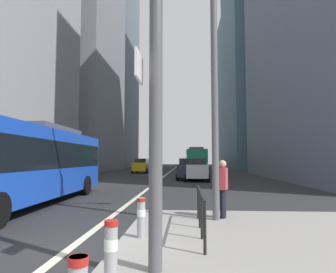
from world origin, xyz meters
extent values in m
plane|color=#28282B|center=(0.00, 20.00, 0.00)|extent=(160.00, 160.00, 0.00)
cube|color=beige|center=(0.00, 30.00, 0.01)|extent=(0.20, 80.00, 0.01)
cube|color=gray|center=(-16.00, 40.89, 21.52)|extent=(12.87, 18.48, 43.03)
cube|color=slate|center=(-16.00, 62.91, 26.98)|extent=(11.32, 18.61, 53.97)
cube|color=slate|center=(17.00, 48.15, 26.13)|extent=(13.95, 18.18, 52.25)
cube|color=slate|center=(17.00, 71.22, 17.51)|extent=(12.97, 23.65, 35.02)
cube|color=blue|center=(-3.97, 5.37, 1.73)|extent=(2.80, 12.08, 2.75)
cube|color=black|center=(-3.97, 5.37, 2.07)|extent=(2.83, 11.84, 1.10)
cube|color=#4C4C51|center=(-4.02, 7.17, 3.25)|extent=(1.86, 4.37, 0.30)
cylinder|color=black|center=(-2.87, 9.24, 0.50)|extent=(0.32, 1.01, 1.00)
cylinder|color=black|center=(-5.27, 9.18, 0.50)|extent=(0.32, 1.01, 1.00)
cylinder|color=black|center=(-6.58, 8.27, 0.32)|extent=(0.24, 0.65, 0.64)
cube|color=#198456|center=(3.65, 34.71, 1.73)|extent=(2.66, 10.64, 2.75)
cube|color=black|center=(3.65, 34.71, 2.07)|extent=(2.70, 10.43, 1.10)
cube|color=#4C4C51|center=(3.68, 33.12, 3.25)|extent=(1.81, 3.84, 0.30)
cylinder|color=black|center=(2.40, 38.09, 0.50)|extent=(0.32, 1.00, 1.00)
cylinder|color=black|center=(4.80, 38.12, 0.50)|extent=(0.32, 1.00, 1.00)
cylinder|color=black|center=(2.51, 31.30, 0.50)|extent=(0.32, 1.00, 1.00)
cylinder|color=black|center=(4.91, 31.34, 0.50)|extent=(0.32, 1.00, 1.00)
cube|color=red|center=(3.67, 53.74, 1.73)|extent=(2.56, 11.18, 2.75)
cube|color=black|center=(3.67, 53.74, 2.07)|extent=(2.59, 10.96, 1.10)
cube|color=#4C4C51|center=(3.68, 52.07, 3.25)|extent=(1.77, 4.03, 0.30)
cylinder|color=black|center=(2.46, 57.31, 0.50)|extent=(0.30, 1.00, 1.00)
cylinder|color=black|center=(4.86, 57.32, 0.50)|extent=(0.30, 1.00, 1.00)
cylinder|color=black|center=(2.49, 50.16, 0.50)|extent=(0.30, 1.00, 1.00)
cylinder|color=black|center=(4.89, 50.17, 0.50)|extent=(0.30, 1.00, 1.00)
cube|color=gold|center=(-3.69, 33.90, 0.87)|extent=(1.83, 4.25, 1.10)
cube|color=black|center=(-3.68, 34.05, 1.68)|extent=(1.52, 2.30, 0.52)
cylinder|color=black|center=(-2.79, 32.45, 0.32)|extent=(0.23, 0.64, 0.64)
cylinder|color=black|center=(-4.61, 32.47, 0.32)|extent=(0.23, 0.64, 0.64)
cylinder|color=black|center=(-2.76, 35.32, 0.32)|extent=(0.23, 0.64, 0.64)
cylinder|color=black|center=(-4.58, 35.34, 0.32)|extent=(0.23, 0.64, 0.64)
cube|color=silver|center=(3.32, 19.69, 0.87)|extent=(1.79, 4.18, 1.10)
cube|color=black|center=(3.32, 19.54, 1.68)|extent=(1.50, 2.26, 0.52)
cylinder|color=black|center=(2.41, 21.11, 0.32)|extent=(0.22, 0.64, 0.64)
cylinder|color=black|center=(4.23, 21.11, 0.32)|extent=(0.22, 0.64, 0.64)
cylinder|color=black|center=(2.41, 18.27, 0.32)|extent=(0.22, 0.64, 0.64)
cylinder|color=black|center=(4.23, 18.27, 0.32)|extent=(0.22, 0.64, 0.64)
cube|color=#232838|center=(2.61, 21.34, 0.87)|extent=(1.98, 4.61, 1.10)
cube|color=black|center=(2.60, 21.19, 1.68)|extent=(1.60, 2.51, 0.52)
cylinder|color=black|center=(1.77, 22.92, 0.32)|extent=(0.25, 0.65, 0.64)
cylinder|color=black|center=(3.59, 22.84, 0.32)|extent=(0.25, 0.65, 0.64)
cylinder|color=black|center=(1.63, 19.84, 0.32)|extent=(0.25, 0.65, 0.64)
cylinder|color=black|center=(3.45, 19.76, 0.32)|extent=(0.25, 0.65, 0.64)
cube|color=#B2A899|center=(-3.96, 50.12, 0.87)|extent=(1.89, 4.15, 1.10)
cube|color=black|center=(-3.97, 50.27, 1.68)|extent=(1.55, 2.26, 0.52)
cylinder|color=black|center=(-3.02, 48.75, 0.32)|extent=(0.24, 0.65, 0.64)
cylinder|color=black|center=(-4.83, 48.70, 0.32)|extent=(0.24, 0.65, 0.64)
cylinder|color=black|center=(-3.09, 51.54, 0.32)|extent=(0.24, 0.65, 0.64)
cylinder|color=black|center=(-4.91, 51.49, 0.32)|extent=(0.24, 0.65, 0.64)
cylinder|color=#515156|center=(1.98, -1.54, 3.15)|extent=(0.22, 0.22, 6.00)
cube|color=white|center=(1.73, -1.72, 3.35)|extent=(0.04, 0.60, 0.44)
cylinder|color=#56565B|center=(3.31, 2.47, 4.15)|extent=(0.20, 0.20, 8.00)
cylinder|color=#B21E19|center=(1.45, -3.48, 0.94)|extent=(0.20, 0.20, 0.08)
cylinder|color=#99999E|center=(1.41, -2.10, 0.59)|extent=(0.18, 0.18, 0.89)
cylinder|color=white|center=(1.41, -2.10, 0.70)|extent=(0.19, 0.19, 0.16)
cylinder|color=#B21E19|center=(1.41, -2.10, 1.00)|extent=(0.20, 0.20, 0.08)
cylinder|color=#99999E|center=(1.45, 0.42, 0.59)|extent=(0.18, 0.18, 0.87)
cylinder|color=white|center=(1.45, 0.42, 0.69)|extent=(0.19, 0.19, 0.16)
cylinder|color=#B21E19|center=(1.45, 0.42, 0.98)|extent=(0.20, 0.20, 0.08)
cylinder|color=black|center=(2.80, -0.68, 0.62)|extent=(0.06, 0.06, 0.95)
cylinder|color=black|center=(2.80, 0.39, 0.62)|extent=(0.06, 0.06, 0.95)
cylinder|color=black|center=(2.80, 1.45, 0.62)|extent=(0.06, 0.06, 0.95)
cylinder|color=black|center=(2.80, 2.52, 0.62)|extent=(0.06, 0.06, 0.95)
cylinder|color=black|center=(2.80, 0.92, 1.10)|extent=(0.06, 3.20, 0.06)
cylinder|color=black|center=(3.52, 2.68, 0.57)|extent=(0.15, 0.15, 0.84)
cylinder|color=black|center=(3.57, 2.84, 0.57)|extent=(0.15, 0.15, 0.84)
cube|color=#B73D42|center=(3.55, 2.76, 1.31)|extent=(0.35, 0.44, 0.64)
sphere|color=tan|center=(3.55, 2.76, 1.74)|extent=(0.23, 0.23, 0.23)
camera|label=1|loc=(2.48, -6.29, 1.90)|focal=31.81mm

